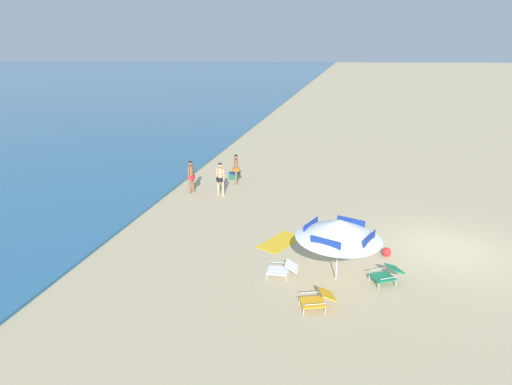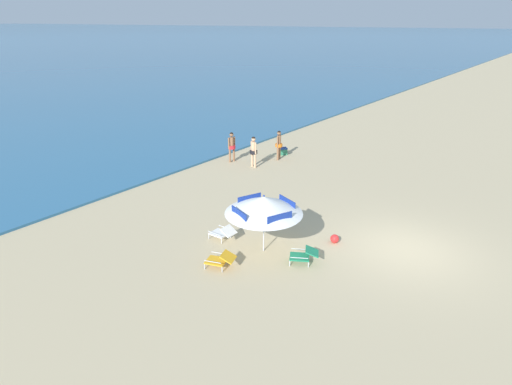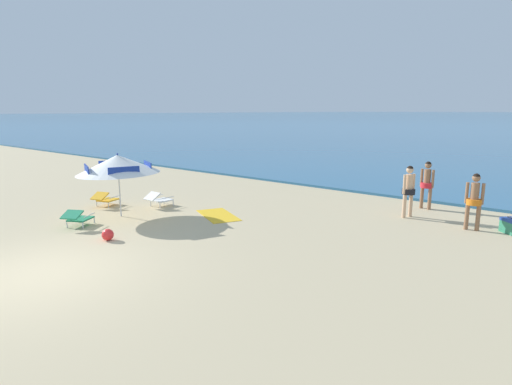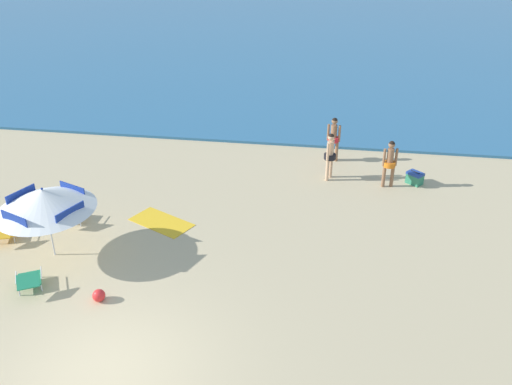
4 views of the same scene
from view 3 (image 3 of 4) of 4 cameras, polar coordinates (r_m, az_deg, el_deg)
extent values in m
plane|color=tan|center=(9.58, -27.45, -9.85)|extent=(800.00, 800.00, 0.00)
cylinder|color=silver|center=(13.42, -18.16, 0.84)|extent=(0.04, 0.04, 1.91)
cone|color=white|center=(13.32, -18.34, 3.69)|extent=(3.52, 3.51, 0.63)
cube|color=navy|center=(13.52, -14.57, 3.46)|extent=(0.82, 0.37, 0.31)
cube|color=navy|center=(14.21, -18.94, 3.58)|extent=(0.37, 0.82, 0.31)
cube|color=navy|center=(13.22, -22.11, 2.83)|extent=(0.82, 0.37, 0.31)
cube|color=navy|center=(12.47, -17.58, 2.67)|extent=(0.37, 0.82, 0.31)
sphere|color=navy|center=(13.29, -18.42, 5.01)|extent=(0.06, 0.06, 0.06)
cube|color=gold|center=(15.25, -19.54, -0.94)|extent=(0.68, 0.73, 0.04)
cube|color=gold|center=(14.92, -20.56, -0.45)|extent=(0.59, 0.53, 0.22)
cylinder|color=silver|center=(15.64, -19.53, -1.06)|extent=(0.03, 0.03, 0.18)
cylinder|color=silver|center=(15.33, -18.13, -1.21)|extent=(0.03, 0.03, 0.18)
cylinder|color=silver|center=(15.22, -20.91, -1.48)|extent=(0.03, 0.03, 0.18)
cylinder|color=silver|center=(14.91, -19.50, -1.64)|extent=(0.03, 0.03, 0.18)
cylinder|color=silver|center=(15.41, -20.37, -0.42)|extent=(0.19, 0.52, 0.02)
cylinder|color=silver|center=(15.05, -18.76, -0.58)|extent=(0.19, 0.52, 0.02)
cube|color=white|center=(14.68, -12.72, -1.02)|extent=(0.53, 0.60, 0.04)
cube|color=white|center=(14.39, -14.02, -0.50)|extent=(0.50, 0.38, 0.24)
cylinder|color=silver|center=(15.06, -12.44, -1.13)|extent=(0.03, 0.03, 0.18)
cylinder|color=silver|center=(14.69, -11.24, -1.39)|extent=(0.03, 0.03, 0.18)
cylinder|color=silver|center=(14.72, -14.17, -1.49)|extent=(0.03, 0.03, 0.18)
cylinder|color=silver|center=(14.34, -12.98, -1.77)|extent=(0.03, 0.03, 0.18)
cylinder|color=silver|center=(14.87, -13.42, -0.43)|extent=(0.03, 0.54, 0.02)
cylinder|color=silver|center=(14.44, -12.05, -0.71)|extent=(0.03, 0.54, 0.02)
cube|color=#1E7F56|center=(12.89, -22.83, -3.33)|extent=(0.75, 0.78, 0.04)
cube|color=#1E7F56|center=(12.54, -23.83, -2.78)|extent=(0.63, 0.59, 0.19)
cylinder|color=silver|center=(13.28, -23.01, -3.42)|extent=(0.03, 0.03, 0.18)
cylinder|color=silver|center=(13.02, -21.20, -3.57)|extent=(0.03, 0.03, 0.18)
cylinder|color=silver|center=(12.82, -24.40, -4.03)|extent=(0.03, 0.03, 0.18)
cylinder|color=silver|center=(12.55, -22.55, -4.20)|extent=(0.03, 0.03, 0.18)
cylinder|color=silver|center=(13.01, -23.90, -2.73)|extent=(0.28, 0.48, 0.02)
cylinder|color=silver|center=(12.71, -21.81, -2.88)|extent=(0.28, 0.48, 0.02)
cylinder|color=#8C6042|center=(14.89, 22.62, -0.70)|extent=(0.11, 0.11, 0.78)
cylinder|color=#8C6042|center=(15.01, 21.69, -0.54)|extent=(0.11, 0.11, 0.78)
cylinder|color=red|center=(14.88, 22.27, 0.92)|extent=(0.39, 0.39, 0.16)
cylinder|color=#8C6042|center=(14.84, 22.34, 1.89)|extent=(0.21, 0.21, 0.55)
cylinder|color=#8C6042|center=(14.75, 23.01, 1.73)|extent=(0.08, 0.08, 0.58)
cylinder|color=#8C6042|center=(14.93, 21.68, 1.93)|extent=(0.08, 0.08, 0.58)
sphere|color=#8C6042|center=(14.78, 22.46, 3.47)|extent=(0.21, 0.21, 0.21)
sphere|color=black|center=(14.78, 22.47, 3.57)|extent=(0.19, 0.19, 0.19)
cylinder|color=#8C6042|center=(12.85, 28.05, -2.96)|extent=(0.11, 0.11, 0.77)
cylinder|color=#8C6042|center=(12.84, 26.84, -2.86)|extent=(0.11, 0.11, 0.77)
cylinder|color=orange|center=(12.76, 27.60, -1.15)|extent=(0.38, 0.38, 0.16)
cylinder|color=#8C6042|center=(12.72, 27.71, -0.04)|extent=(0.21, 0.21, 0.54)
cylinder|color=#8C6042|center=(12.73, 28.56, -0.18)|extent=(0.08, 0.08, 0.58)
cylinder|color=#8C6042|center=(12.72, 26.84, -0.03)|extent=(0.08, 0.08, 0.58)
sphere|color=#8C6042|center=(12.65, 27.87, 1.77)|extent=(0.21, 0.21, 0.21)
sphere|color=black|center=(12.65, 27.88, 1.89)|extent=(0.19, 0.19, 0.19)
cylinder|color=#D8A87F|center=(13.69, 20.36, -1.51)|extent=(0.11, 0.11, 0.78)
cylinder|color=#D8A87F|center=(13.49, 19.59, -1.65)|extent=(0.11, 0.11, 0.78)
cylinder|color=black|center=(13.51, 20.09, 0.12)|extent=(0.39, 0.39, 0.16)
cylinder|color=#D8A87F|center=(13.47, 20.17, 1.18)|extent=(0.21, 0.21, 0.55)
cylinder|color=#D8A87F|center=(13.62, 20.70, 1.18)|extent=(0.08, 0.08, 0.58)
cylinder|color=#D8A87F|center=(13.33, 19.61, 1.05)|extent=(0.08, 0.08, 0.58)
sphere|color=#D8A87F|center=(13.41, 20.28, 2.92)|extent=(0.21, 0.21, 0.21)
sphere|color=black|center=(13.40, 20.29, 3.03)|extent=(0.19, 0.19, 0.19)
cube|color=#2D7F5B|center=(13.08, 31.47, -4.09)|extent=(0.59, 0.57, 0.32)
cube|color=navy|center=(13.04, 31.56, -3.24)|extent=(0.60, 0.59, 0.08)
cylinder|color=black|center=(13.03, 31.59, -3.00)|extent=(0.27, 0.24, 0.02)
sphere|color=red|center=(11.21, -19.58, -5.45)|extent=(0.30, 0.30, 0.30)
cube|color=gold|center=(13.11, -5.18, -3.12)|extent=(2.01, 1.61, 0.01)
camera|label=1|loc=(23.75, -34.25, 16.81)|focal=29.40mm
camera|label=2|loc=(22.01, -53.72, 16.79)|focal=31.25mm
camera|label=4|loc=(7.67, -103.33, 38.62)|focal=38.95mm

